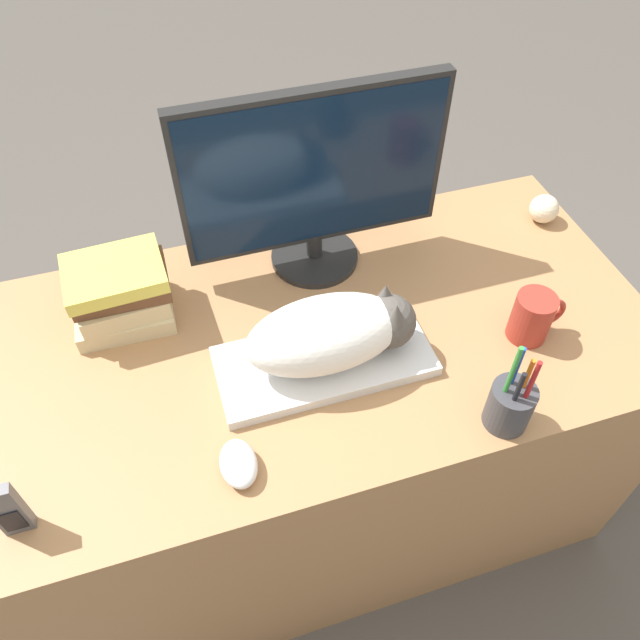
{
  "coord_description": "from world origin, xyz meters",
  "views": [
    {
      "loc": [
        -0.26,
        -0.44,
        1.74
      ],
      "look_at": [
        -0.01,
        0.35,
        0.8
      ],
      "focal_mm": 35.0,
      "sensor_mm": 36.0,
      "label": 1
    }
  ],
  "objects_px": {
    "computer_mouse": "(238,464)",
    "phone": "(8,510)",
    "keyboard": "(324,361)",
    "monitor": "(314,178)",
    "coffee_mug": "(533,317)",
    "pen_cup": "(510,404)",
    "baseball": "(544,209)",
    "book_stack": "(120,293)",
    "cat": "(336,332)"
  },
  "relations": [
    {
      "from": "cat",
      "to": "computer_mouse",
      "type": "height_order",
      "value": "cat"
    },
    {
      "from": "computer_mouse",
      "to": "phone",
      "type": "xyz_separation_m",
      "value": [
        -0.37,
        0.01,
        0.04
      ]
    },
    {
      "from": "coffee_mug",
      "to": "pen_cup",
      "type": "height_order",
      "value": "pen_cup"
    },
    {
      "from": "keyboard",
      "to": "coffee_mug",
      "type": "xyz_separation_m",
      "value": [
        0.43,
        -0.05,
        0.04
      ]
    },
    {
      "from": "cat",
      "to": "phone",
      "type": "distance_m",
      "value": 0.63
    },
    {
      "from": "phone",
      "to": "book_stack",
      "type": "relative_size",
      "value": 0.61
    },
    {
      "from": "monitor",
      "to": "computer_mouse",
      "type": "bearing_deg",
      "value": -120.93
    },
    {
      "from": "keyboard",
      "to": "baseball",
      "type": "distance_m",
      "value": 0.71
    },
    {
      "from": "cat",
      "to": "baseball",
      "type": "height_order",
      "value": "cat"
    },
    {
      "from": "keyboard",
      "to": "phone",
      "type": "xyz_separation_m",
      "value": [
        -0.58,
        -0.17,
        0.05
      ]
    },
    {
      "from": "monitor",
      "to": "coffee_mug",
      "type": "distance_m",
      "value": 0.53
    },
    {
      "from": "coffee_mug",
      "to": "book_stack",
      "type": "xyz_separation_m",
      "value": [
        -0.79,
        0.3,
        0.02
      ]
    },
    {
      "from": "keyboard",
      "to": "phone",
      "type": "distance_m",
      "value": 0.61
    },
    {
      "from": "computer_mouse",
      "to": "coffee_mug",
      "type": "height_order",
      "value": "coffee_mug"
    },
    {
      "from": "keyboard",
      "to": "pen_cup",
      "type": "height_order",
      "value": "pen_cup"
    },
    {
      "from": "cat",
      "to": "monitor",
      "type": "bearing_deg",
      "value": 80.5
    },
    {
      "from": "pen_cup",
      "to": "baseball",
      "type": "bearing_deg",
      "value": 53.23
    },
    {
      "from": "baseball",
      "to": "phone",
      "type": "distance_m",
      "value": 1.31
    },
    {
      "from": "computer_mouse",
      "to": "baseball",
      "type": "height_order",
      "value": "baseball"
    },
    {
      "from": "computer_mouse",
      "to": "pen_cup",
      "type": "distance_m",
      "value": 0.5
    },
    {
      "from": "coffee_mug",
      "to": "baseball",
      "type": "relative_size",
      "value": 1.68
    },
    {
      "from": "computer_mouse",
      "to": "book_stack",
      "type": "height_order",
      "value": "book_stack"
    },
    {
      "from": "cat",
      "to": "book_stack",
      "type": "distance_m",
      "value": 0.46
    },
    {
      "from": "keyboard",
      "to": "cat",
      "type": "relative_size",
      "value": 1.26
    },
    {
      "from": "cat",
      "to": "phone",
      "type": "xyz_separation_m",
      "value": [
        -0.6,
        -0.17,
        -0.03
      ]
    },
    {
      "from": "keyboard",
      "to": "monitor",
      "type": "bearing_deg",
      "value": 76.4
    },
    {
      "from": "pen_cup",
      "to": "computer_mouse",
      "type": "bearing_deg",
      "value": 174.3
    },
    {
      "from": "coffee_mug",
      "to": "phone",
      "type": "xyz_separation_m",
      "value": [
        -1.01,
        -0.12,
        0.01
      ]
    },
    {
      "from": "keyboard",
      "to": "computer_mouse",
      "type": "height_order",
      "value": "computer_mouse"
    },
    {
      "from": "coffee_mug",
      "to": "computer_mouse",
      "type": "bearing_deg",
      "value": -168.89
    },
    {
      "from": "cat",
      "to": "pen_cup",
      "type": "relative_size",
      "value": 1.57
    },
    {
      "from": "monitor",
      "to": "computer_mouse",
      "type": "xyz_separation_m",
      "value": [
        -0.29,
        -0.48,
        -0.21
      ]
    },
    {
      "from": "phone",
      "to": "pen_cup",
      "type": "bearing_deg",
      "value": -3.62
    },
    {
      "from": "keyboard",
      "to": "baseball",
      "type": "bearing_deg",
      "value": 22.5
    },
    {
      "from": "monitor",
      "to": "cat",
      "type": "bearing_deg",
      "value": -99.5
    },
    {
      "from": "coffee_mug",
      "to": "monitor",
      "type": "bearing_deg",
      "value": 135.51
    },
    {
      "from": "book_stack",
      "to": "baseball",
      "type": "bearing_deg",
      "value": 1.02
    },
    {
      "from": "book_stack",
      "to": "pen_cup",
      "type": "bearing_deg",
      "value": -36.54
    },
    {
      "from": "monitor",
      "to": "pen_cup",
      "type": "height_order",
      "value": "monitor"
    },
    {
      "from": "pen_cup",
      "to": "book_stack",
      "type": "height_order",
      "value": "pen_cup"
    },
    {
      "from": "pen_cup",
      "to": "phone",
      "type": "distance_m",
      "value": 0.86
    },
    {
      "from": "pen_cup",
      "to": "book_stack",
      "type": "relative_size",
      "value": 1.05
    },
    {
      "from": "coffee_mug",
      "to": "cat",
      "type": "bearing_deg",
      "value": 173.02
    },
    {
      "from": "computer_mouse",
      "to": "coffee_mug",
      "type": "distance_m",
      "value": 0.66
    },
    {
      "from": "computer_mouse",
      "to": "pen_cup",
      "type": "relative_size",
      "value": 0.45
    },
    {
      "from": "pen_cup",
      "to": "baseball",
      "type": "xyz_separation_m",
      "value": [
        0.37,
        0.5,
        -0.02
      ]
    },
    {
      "from": "monitor",
      "to": "baseball",
      "type": "bearing_deg",
      "value": -3.06
    },
    {
      "from": "monitor",
      "to": "phone",
      "type": "xyz_separation_m",
      "value": [
        -0.65,
        -0.47,
        -0.17
      ]
    },
    {
      "from": "phone",
      "to": "computer_mouse",
      "type": "bearing_deg",
      "value": -0.81
    },
    {
      "from": "coffee_mug",
      "to": "phone",
      "type": "bearing_deg",
      "value": -173.16
    }
  ]
}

